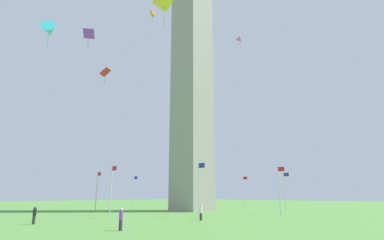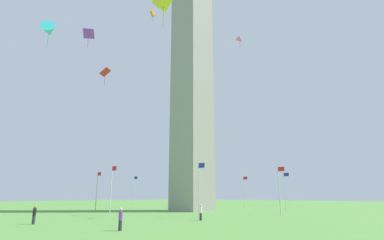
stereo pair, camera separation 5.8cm
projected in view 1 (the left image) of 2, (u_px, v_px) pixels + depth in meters
name	position (u px, v px, depth m)	size (l,w,h in m)	color
ground_plane	(192.00, 211.00, 56.34)	(260.00, 260.00, 0.00)	#548C3D
obelisk_monument	(192.00, 68.00, 63.00)	(6.17, 6.17, 56.10)	gray
flagpole_n	(279.00, 188.00, 45.84)	(1.12, 0.14, 7.05)	silver
flagpole_ne	(285.00, 189.00, 58.07)	(1.12, 0.14, 7.05)	silver
flagpole_e	(244.00, 190.00, 69.80)	(1.12, 0.14, 7.05)	silver
flagpole_se	(189.00, 191.00, 74.16)	(1.12, 0.14, 7.05)	silver
flagpole_s	(134.00, 190.00, 68.60)	(1.12, 0.14, 7.05)	silver
flagpole_sw	(97.00, 189.00, 56.37)	(1.12, 0.14, 7.05)	silver
flagpole_w	(111.00, 187.00, 44.64)	(1.12, 0.14, 7.05)	silver
flagpole_nw	(199.00, 186.00, 40.28)	(1.12, 0.14, 7.05)	silver
person_white_shirt	(201.00, 212.00, 35.30)	(0.32, 0.32, 1.76)	#2D2D38
person_black_shirt	(34.00, 215.00, 30.50)	(0.32, 0.32, 1.76)	#2D2D38
person_purple_shirt	(121.00, 219.00, 25.02)	(0.32, 0.32, 1.78)	#2D2D38
kite_red_diamond	(105.00, 72.00, 46.64)	(1.74, 1.86, 2.56)	red
kite_pink_delta	(240.00, 40.00, 45.06)	(1.43, 1.56, 1.97)	pink
kite_purple_diamond	(89.00, 34.00, 38.61)	(1.68, 1.71, 2.27)	purple
kite_cyan_delta	(49.00, 30.00, 33.37)	(2.36, 2.30, 3.09)	#33C6D1
kite_orange_box	(153.00, 13.00, 50.67)	(0.69, 0.96, 1.93)	orange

